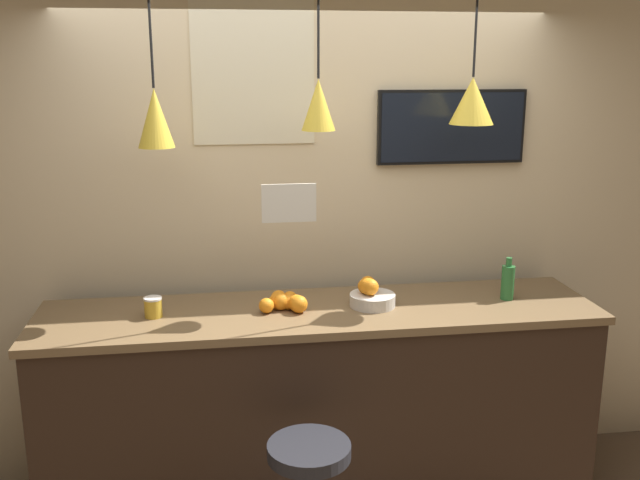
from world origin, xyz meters
name	(u,v)px	position (x,y,z in m)	size (l,w,h in m)	color
back_wall	(308,214)	(0.00, 1.16, 1.45)	(8.00, 0.06, 2.90)	beige
service_counter	(320,407)	(0.00, 0.72, 0.53)	(2.76, 0.66, 1.07)	black
fruit_bowl	(371,294)	(0.26, 0.73, 1.13)	(0.23, 0.23, 0.15)	beige
orange_pile	(285,302)	(-0.17, 0.73, 1.11)	(0.24, 0.20, 0.09)	orange
juice_bottle	(508,282)	(0.97, 0.72, 1.16)	(0.07, 0.07, 0.22)	#286B33
spread_jar	(153,307)	(-0.80, 0.72, 1.12)	(0.09, 0.09, 0.10)	gold
pendant_lamp_left	(155,117)	(-0.75, 0.77, 2.01)	(0.17, 0.17, 0.93)	black
pendant_lamp_middle	(318,104)	(0.00, 0.77, 2.06)	(0.16, 0.16, 0.87)	black
pendant_lamp_right	(472,100)	(0.75, 0.77, 2.07)	(0.21, 0.21, 0.85)	black
mounted_tv	(452,127)	(0.77, 1.11, 1.91)	(0.80, 0.04, 0.39)	black
hanging_menu_board	(289,203)	(-0.17, 0.47, 1.65)	(0.24, 0.01, 0.17)	silver
wall_poster	(253,70)	(-0.28, 1.12, 2.21)	(0.62, 0.01, 0.74)	beige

